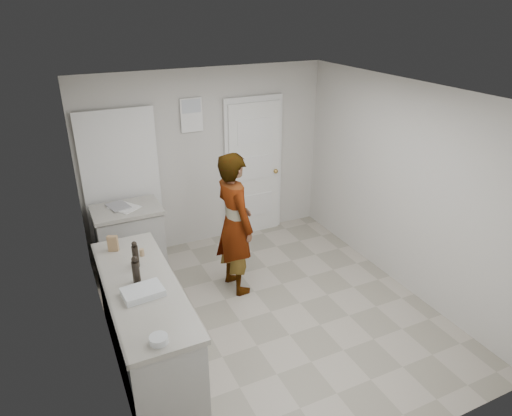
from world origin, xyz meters
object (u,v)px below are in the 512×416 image
spice_jar (142,252)px  oil_cruet_b (135,255)px  person (235,224)px  oil_cruet_a (136,270)px  cake_mix_box (113,243)px  egg_bowl (159,340)px  baking_dish (143,292)px

spice_jar → oil_cruet_b: oil_cruet_b is taller
person → spice_jar: 1.22m
person → oil_cruet_a: 1.55m
oil_cruet_b → cake_mix_box: bearing=109.9°
oil_cruet_b → spice_jar: bearing=63.4°
egg_bowl → baking_dish: bearing=87.5°
cake_mix_box → spice_jar: bearing=-19.1°
cake_mix_box → oil_cruet_a: size_ratio=0.61×
baking_dish → egg_bowl: 0.66m
cake_mix_box → spice_jar: (0.24, -0.23, -0.05)m
oil_cruet_a → egg_bowl: oil_cruet_a is taller
oil_cruet_a → oil_cruet_b: bearing=79.0°
baking_dish → oil_cruet_b: bearing=84.2°
person → spice_jar: size_ratio=24.03×
cake_mix_box → baking_dish: cake_mix_box is taller
baking_dish → spice_jar: bearing=78.1°
oil_cruet_b → egg_bowl: size_ratio=1.92×
cake_mix_box → baking_dish: bearing=-60.0°
cake_mix_box → oil_cruet_a: oil_cruet_a is taller
spice_jar → egg_bowl: (-0.17, -1.35, -0.01)m
baking_dish → person: bearing=38.1°
spice_jar → egg_bowl: bearing=-97.3°
spice_jar → person: bearing=16.6°
cake_mix_box → spice_jar: cake_mix_box is taller
baking_dish → cake_mix_box: bearing=96.2°
oil_cruet_b → egg_bowl: 1.17m
oil_cruet_a → egg_bowl: bearing=-91.6°
person → egg_bowl: 2.16m
oil_cruet_b → baking_dish: oil_cruet_b is taller
spice_jar → oil_cruet_a: size_ratio=0.26×
person → egg_bowl: person is taller
egg_bowl → spice_jar: bearing=82.7°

